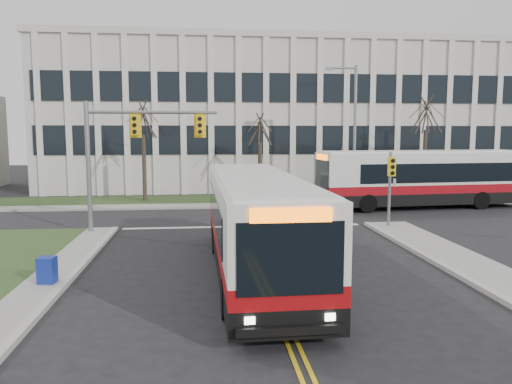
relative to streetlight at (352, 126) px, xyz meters
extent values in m
plane|color=black|center=(-8.03, -16.20, -5.19)|extent=(120.00, 120.00, 0.00)
cube|color=#9E9B93|center=(-3.03, -1.00, -5.12)|extent=(44.00, 1.60, 0.14)
cube|color=#2B451D|center=(-3.03, 1.80, -5.13)|extent=(44.00, 5.00, 0.12)
cube|color=beige|center=(-3.03, 13.80, 0.81)|extent=(40.00, 16.00, 12.00)
cylinder|color=slate|center=(-15.33, -9.00, -2.09)|extent=(0.22, 0.22, 6.20)
cylinder|color=slate|center=(-12.33, -9.00, 0.51)|extent=(6.00, 0.16, 0.16)
cube|color=yellow|center=(-13.13, -9.15, -0.09)|extent=(0.34, 0.24, 0.92)
cube|color=yellow|center=(-10.13, -9.15, -0.09)|extent=(0.34, 0.24, 0.92)
cylinder|color=slate|center=(-0.83, -9.20, -3.29)|extent=(0.14, 0.14, 3.80)
cube|color=yellow|center=(-0.83, -9.40, -2.09)|extent=(0.34, 0.24, 0.92)
cylinder|color=slate|center=(-0.83, -0.70, -3.29)|extent=(0.14, 0.14, 3.80)
cube|color=yellow|center=(-0.83, -0.90, -2.09)|extent=(0.34, 0.24, 0.92)
cylinder|color=slate|center=(0.17, 0.00, -0.59)|extent=(0.20, 0.20, 9.20)
cylinder|color=slate|center=(-0.73, 0.00, 3.81)|extent=(1.80, 0.14, 0.14)
cube|color=slate|center=(-1.63, 0.00, 3.76)|extent=(0.50, 0.25, 0.18)
cylinder|color=slate|center=(-6.13, 1.30, -4.69)|extent=(0.08, 0.08, 1.00)
cylinder|color=slate|center=(-4.93, 1.30, -4.69)|extent=(0.08, 0.08, 1.00)
cube|color=white|center=(-5.53, 1.30, -3.99)|extent=(1.50, 0.12, 1.60)
cylinder|color=#42352B|center=(-14.03, 1.80, -2.88)|extent=(0.28, 0.28, 4.62)
cylinder|color=#42352B|center=(-6.03, 2.00, -3.15)|extent=(0.28, 0.28, 4.09)
cylinder|color=#42352B|center=(5.97, 1.80, -2.72)|extent=(0.28, 0.28, 4.95)
cube|color=navy|center=(-14.83, -17.32, -4.72)|extent=(0.55, 0.51, 0.95)
camera|label=1|loc=(-9.98, -32.90, -0.44)|focal=35.00mm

